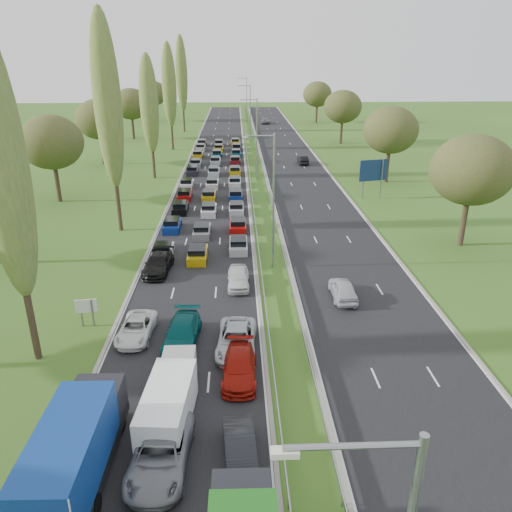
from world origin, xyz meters
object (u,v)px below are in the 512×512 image
object	(u,v)px
white_van_rear	(177,380)
info_sign	(86,309)
near_car_2	(136,328)
white_van_front	(168,404)
blue_lorry	(77,449)
direction_sign	(373,172)
near_car_3	(158,264)

from	to	relation	value
white_van_rear	info_sign	world-z (taller)	info_sign
near_car_2	white_van_front	size ratio (longest dim) A/B	0.83
near_car_2	white_van_rear	distance (m)	7.25
info_sign	white_van_rear	bearing A→B (deg)	-47.96
white_van_front	info_sign	size ratio (longest dim) A/B	2.70
info_sign	blue_lorry	bearing A→B (deg)	-76.01
near_car_2	info_sign	world-z (taller)	info_sign
near_car_2	white_van_front	world-z (taller)	white_van_front
blue_lorry	direction_sign	distance (m)	53.47
blue_lorry	info_sign	size ratio (longest dim) A/B	4.26
white_van_front	direction_sign	world-z (taller)	direction_sign
info_sign	direction_sign	distance (m)	43.77
blue_lorry	white_van_rear	distance (m)	7.29
blue_lorry	direction_sign	xyz separation A→B (m)	(25.26, 47.10, 1.61)
near_car_2	info_sign	xyz separation A→B (m)	(-3.74, 1.64, 0.70)
near_car_3	white_van_rear	xyz separation A→B (m)	(3.54, -17.41, 0.20)
info_sign	direction_sign	bearing A→B (deg)	48.79
blue_lorry	direction_sign	size ratio (longest dim) A/B	1.72
blue_lorry	white_van_rear	bearing A→B (deg)	60.61
white_van_front	direction_sign	xyz separation A→B (m)	(21.78, 43.20, 2.40)
white_van_front	direction_sign	size ratio (longest dim) A/B	1.09
blue_lorry	white_van_front	bearing A→B (deg)	49.39
near_car_2	direction_sign	size ratio (longest dim) A/B	0.91
near_car_2	info_sign	distance (m)	4.14
near_car_3	blue_lorry	distance (m)	23.67
white_van_rear	direction_sign	distance (m)	46.30
near_car_2	direction_sign	distance (m)	42.76
info_sign	near_car_2	bearing A→B (deg)	-23.67
near_car_2	direction_sign	bearing A→B (deg)	57.48
near_car_3	white_van_front	world-z (taller)	white_van_front
near_car_2	blue_lorry	world-z (taller)	blue_lorry
near_car_3	white_van_front	xyz separation A→B (m)	(3.35, -19.74, 0.38)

